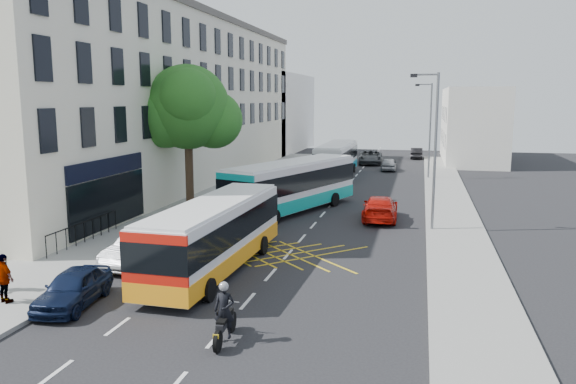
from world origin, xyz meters
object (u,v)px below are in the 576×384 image
Objects in this scene: distant_car_grey at (371,157)px; distant_car_silver at (389,164)px; bus_far at (337,159)px; distant_car_dark at (416,153)px; bus_near at (215,234)px; red_hatchback at (380,208)px; pedestrian_far at (4,279)px; motorbike at (225,314)px; lamp_far at (429,125)px; parked_car_silver at (143,247)px; parked_car_blue at (73,288)px; lamp_near at (433,143)px; street_tree at (187,108)px; bus_mid at (292,186)px.

distant_car_silver is (2.22, -5.14, -0.13)m from distant_car_grey.
distant_car_grey is at bearing 78.71° from bus_far.
distant_car_grey reaches higher than distant_car_dark.
bus_near reaches higher than red_hatchback.
pedestrian_far is at bearing -104.76° from distant_car_grey.
bus_far is 5.16× the size of motorbike.
distant_car_silver is at bearing 124.76° from lamp_far.
motorbike is 0.46× the size of parked_car_silver.
motorbike is 0.55× the size of parked_car_blue.
motorbike is 0.38× the size of distant_car_grey.
lamp_near is 18.50m from parked_car_blue.
bus_far reaches higher than pedestrian_far.
motorbike reaches higher than parked_car_silver.
red_hatchback is (11.96, -0.68, -5.60)m from street_tree.
bus_mid is 34.55m from distant_car_dark.
distant_car_dark is (4.70, 6.84, -0.11)m from distant_car_grey.
parked_car_blue is (-11.72, -13.75, -3.99)m from lamp_near.
lamp_far is 30.34m from bus_near.
lamp_far is 12.40m from distant_car_grey.
street_tree is at bearing -110.95° from bus_far.
lamp_far is 8.49m from bus_far.
pedestrian_far is at bearing 54.49° from red_hatchback.
pedestrian_far is (-5.33, -5.42, -0.51)m from bus_near.
parked_car_silver reaches higher than red_hatchback.
motorbike is at bearing -86.04° from bus_far.
bus_near is 6.08× the size of pedestrian_far.
street_tree is at bearing 119.08° from bus_near.
bus_mid reaches higher than bus_far.
bus_near is 6.86m from motorbike.
distant_car_silver is at bearing 82.21° from parked_car_silver.
motorbike is 0.53× the size of distant_car_dark.
distant_car_grey is at bearing 86.96° from motorbike.
distant_car_grey is (-5.77, 30.27, -3.88)m from lamp_near.
lamp_near is 2.11× the size of distant_car_dark.
pedestrian_far is at bearing -104.25° from parked_car_silver.
parked_car_silver is at bearing 48.86° from red_hatchback.
lamp_far is 3.97× the size of motorbike.
distant_car_grey is 5.60m from distant_car_silver.
street_tree is 2.40× the size of parked_car_blue.
lamp_near is at bearing 138.45° from red_hatchback.
bus_near reaches higher than distant_car_silver.
bus_far is at bearing 90.39° from motorbike.
parked_car_blue is 39.72m from distant_car_silver.
red_hatchback is 22.86m from distant_car_silver.
lamp_far is 2.24× the size of distant_car_silver.
pedestrian_far is at bearing 170.82° from motorbike.
red_hatchback is at bearing 53.60° from parked_car_blue.
motorbike reaches higher than distant_car_grey.
red_hatchback reaches higher than parked_car_blue.
bus_mid is at bearing -90.18° from bus_far.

